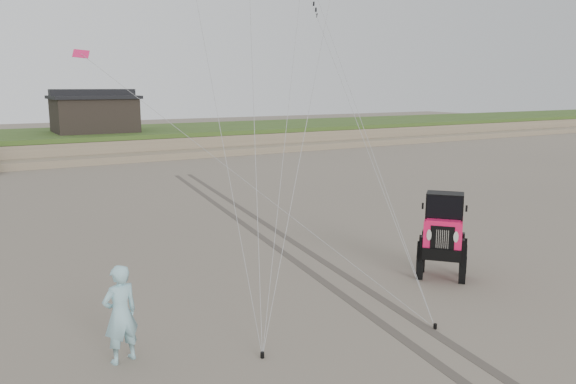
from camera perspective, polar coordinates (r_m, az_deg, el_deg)
name	(u,v)px	position (r m, az deg, el deg)	size (l,w,h in m)	color
ground	(363,326)	(13.04, 7.58, -13.38)	(160.00, 160.00, 0.00)	#6B6054
dune_ridge	(68,144)	(47.62, -21.41, 4.57)	(160.00, 14.25, 1.73)	#7A6B54
cabin	(94,113)	(47.31, -19.10, 7.63)	(6.40, 5.40, 3.35)	black
jeep	(442,245)	(16.23, 15.42, -5.21)	(2.22, 5.16, 1.92)	#FF1656
man	(120,314)	(11.53, -16.66, -11.78)	(0.72, 0.47, 1.96)	#85C3CD
stake_main	(262,355)	(11.58, -2.62, -16.21)	(0.08, 0.08, 0.12)	black
stake_aux	(435,326)	(13.20, 14.72, -13.06)	(0.08, 0.08, 0.12)	black
tire_tracks	(270,235)	(20.42, -1.84, -4.34)	(5.22, 29.74, 0.01)	#4C443D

